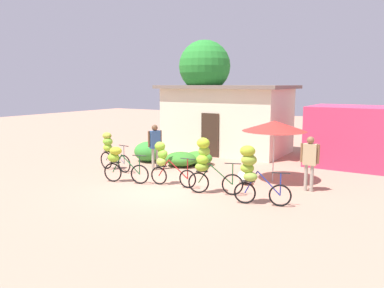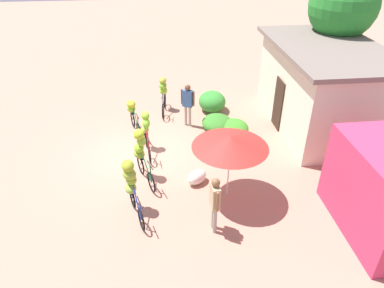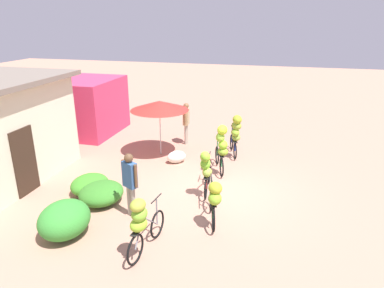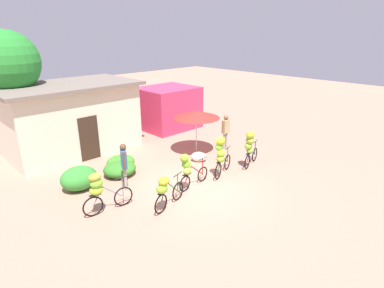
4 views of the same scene
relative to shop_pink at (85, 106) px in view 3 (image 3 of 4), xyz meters
name	(u,v)px [view 3 (image 3 of 4)]	position (x,y,z in m)	size (l,w,h in m)	color
ground_plane	(213,191)	(-4.29, -6.76, -1.21)	(60.00, 60.00, 0.00)	#AA7A64
shop_pink	(85,106)	(0.00, 0.00, 0.00)	(3.20, 2.80, 2.42)	#D0345B
hedge_bush_front_left	(64,219)	(-7.48, -3.76, -0.78)	(1.35, 1.17, 0.87)	#358B32
hedge_bush_front_right	(101,193)	(-5.79, -3.82, -0.93)	(1.34, 1.22, 0.57)	#357826
hedge_bush_mid	(90,184)	(-5.36, -3.20, -0.94)	(1.22, 1.08, 0.55)	#3C8827
market_umbrella	(159,106)	(-1.77, -4.18, 0.70)	(2.18, 2.18, 2.09)	beige
bicycle_leftmost	(141,222)	(-7.75, -5.86, -0.34)	(1.72, 0.45, 1.47)	black
bicycle_near_pile	(214,199)	(-6.13, -7.13, -0.47)	(1.61, 0.60, 1.23)	black
bicycle_center_loaded	(206,169)	(-4.59, -6.59, -0.39)	(1.66, 0.38, 1.44)	black
bicycle_by_shop	(221,145)	(-2.97, -6.74, -0.22)	(1.62, 0.73, 1.72)	black
bicycle_rightmost	(236,132)	(-1.38, -6.99, -0.22)	(1.53, 0.64, 1.66)	black
produce_sack	(177,157)	(-2.46, -5.02, -0.99)	(0.70, 0.44, 0.44)	silver
person_vendor	(130,178)	(-6.26, -4.95, -0.12)	(0.36, 0.52, 1.77)	gray
person_bystander	(186,119)	(-0.38, -4.81, -0.15)	(0.58, 0.23, 1.72)	gray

